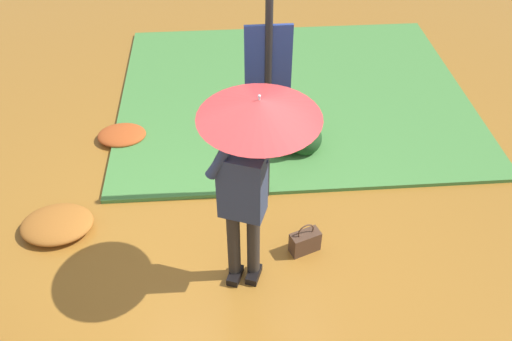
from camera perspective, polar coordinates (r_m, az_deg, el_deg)
The scene contains 8 objects.
ground_plane at distance 5.34m, azimuth -2.47°, elevation -10.00°, with size 18.00×18.00×0.00m, color #9E6623.
grass_verge at distance 7.60m, azimuth 4.02°, elevation 8.18°, with size 4.80×4.00×0.05m.
person_with_umbrella at distance 4.16m, azimuth -0.48°, elevation 2.36°, with size 0.96×0.96×2.04m.
info_sign_post at distance 5.12m, azimuth 1.28°, elevation 9.22°, with size 0.44×0.07×2.30m.
handbag at distance 5.38m, azimuth 5.27°, elevation -7.60°, with size 0.33×0.24×0.37m.
shrub_cluster at distance 6.46m, azimuth 3.62°, elevation 4.47°, with size 0.78×0.71×0.64m.
leaf_pile_near_person at distance 5.95m, azimuth -20.56°, elevation -5.42°, with size 0.75×0.60×0.17m.
leaf_pile_by_bench at distance 6.95m, azimuth -14.18°, elevation 3.71°, with size 0.61×0.49×0.13m.
Camera 1 is at (-0.02, -3.34, 4.16)m, focal length 37.31 mm.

